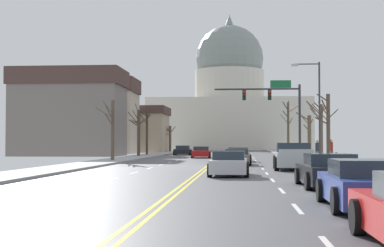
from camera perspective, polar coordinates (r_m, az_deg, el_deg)
The scene contains 26 objects.
ground at distance 38.39m, azimuth 1.67°, elevation -4.28°, with size 20.00×180.00×0.20m.
signal_gantry at distance 52.75m, azimuth 8.42°, elevation 2.07°, with size 7.91×0.41×7.18m.
street_lamp_right at distance 44.44m, azimuth 12.31°, elevation 2.09°, with size 2.21×0.24×7.63m.
capitol_building at distance 121.81m, azimuth 3.79°, elevation 2.23°, with size 33.57×18.13×29.07m.
sedan_near_00 at distance 47.95m, azimuth 4.64°, elevation -3.15°, with size 2.15×4.41×1.17m.
sedan_near_01 at distance 40.68m, azimuth 4.56°, elevation -3.39°, with size 2.12×4.41×1.15m.
pickup_truck_near_02 at distance 34.31m, azimuth 10.19°, elevation -3.37°, with size 2.53×5.28×1.59m.
sedan_near_03 at distance 27.71m, azimuth 3.75°, elevation -4.10°, with size 1.99×4.32×1.20m.
sedan_near_04 at distance 21.25m, azimuth 13.53°, elevation -4.71°, with size 2.10×4.64×1.23m.
sedan_near_05 at distance 14.75m, azimuth 16.86°, elevation -5.95°, with size 1.99×4.52×1.21m.
sedan_oncoming_00 at distance 58.72m, azimuth 0.92°, elevation -2.92°, with size 2.07×4.30×1.16m.
sedan_oncoming_01 at distance 71.01m, azimuth -0.94°, elevation -2.74°, with size 2.17×4.37×1.18m.
flank_building_00 at distance 68.07m, azimuth -12.23°, elevation 1.13°, with size 12.87×7.41×10.15m.
flank_building_01 at distance 81.94m, azimuth -10.01°, elevation 0.77°, with size 12.86×7.61×10.60m.
flank_building_02 at distance 90.15m, azimuth -6.96°, elevation -0.59°, with size 14.27×9.16×7.13m.
bare_tree_00 at distance 56.64m, azimuth 11.68°, elevation -1.14°, with size 1.72×1.95×4.45m.
bare_tree_01 at distance 47.54m, azimuth -8.02°, elevation -0.45°, with size 1.78×1.73×5.00m.
bare_tree_02 at distance 68.87m, azimuth 9.63°, elevation -0.25°, with size 2.20×2.52×6.52m.
bare_tree_03 at distance 61.98m, azimuth -5.41°, elevation -0.75°, with size 2.59×2.04×5.65m.
bare_tree_04 at distance 49.07m, azimuth 12.80°, elevation -0.47°, with size 1.86×2.16×5.05m.
bare_tree_05 at distance 67.80m, azimuth -4.56°, elevation -0.69°, with size 1.66×2.45×5.32m.
bare_tree_06 at distance 42.34m, azimuth 13.47°, elevation -0.21°, with size 1.84×2.56×5.08m.
bare_tree_07 at distance 89.54m, azimuth -2.22°, elevation -1.42°, with size 2.18×1.53×4.37m.
pedestrian_00 at distance 46.99m, azimuth 12.48°, elevation -2.54°, with size 0.35×0.34×1.65m.
pedestrian_01 at distance 45.44m, azimuth 13.77°, elevation -2.50°, with size 0.35×0.34×1.72m.
bicycle_parked at distance 38.17m, azimuth 14.23°, elevation -3.54°, with size 0.12×1.77×0.85m.
Camera 1 is at (2.08, -38.30, 1.65)m, focal length 53.10 mm.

